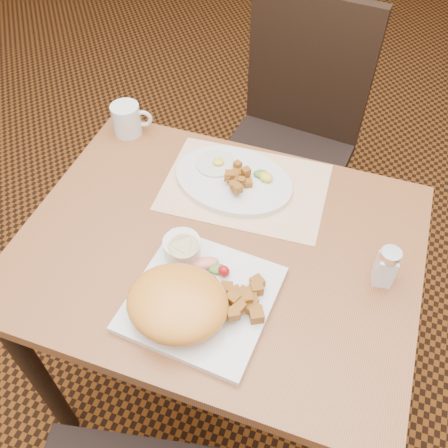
% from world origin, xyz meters
% --- Properties ---
extents(ground, '(8.00, 8.00, 0.00)m').
position_xyz_m(ground, '(0.00, 0.00, 0.00)').
color(ground, black).
rests_on(ground, ground).
extents(table, '(0.90, 0.70, 0.75)m').
position_xyz_m(table, '(0.00, 0.00, 0.64)').
color(table, '#96572E').
rests_on(table, ground).
extents(chair_far, '(0.46, 0.47, 0.97)m').
position_xyz_m(chair_far, '(0.01, 0.71, 0.54)').
color(chair_far, black).
rests_on(chair_far, ground).
extents(placemat, '(0.41, 0.30, 0.00)m').
position_xyz_m(placemat, '(0.00, 0.19, 0.75)').
color(placemat, white).
rests_on(placemat, table).
extents(plate_square, '(0.30, 0.30, 0.02)m').
position_xyz_m(plate_square, '(0.02, -0.15, 0.76)').
color(plate_square, silver).
rests_on(plate_square, table).
extents(plate_oval, '(0.33, 0.27, 0.02)m').
position_xyz_m(plate_oval, '(-0.03, 0.20, 0.76)').
color(plate_oval, silver).
rests_on(plate_oval, placemat).
extents(hollandaise_mound, '(0.20, 0.18, 0.08)m').
position_xyz_m(hollandaise_mound, '(-0.01, -0.20, 0.80)').
color(hollandaise_mound, orange).
rests_on(hollandaise_mound, plate_square).
extents(ramekin, '(0.08, 0.08, 0.04)m').
position_xyz_m(ramekin, '(-0.06, -0.06, 0.79)').
color(ramekin, silver).
rests_on(ramekin, plate_square).
extents(garnish_sq, '(0.09, 0.06, 0.03)m').
position_xyz_m(garnish_sq, '(0.02, -0.08, 0.78)').
color(garnish_sq, '#387223').
rests_on(garnish_sq, plate_square).
extents(fried_egg, '(0.10, 0.10, 0.02)m').
position_xyz_m(fried_egg, '(-0.09, 0.23, 0.77)').
color(fried_egg, white).
rests_on(fried_egg, plate_oval).
extents(garnish_ov, '(0.06, 0.05, 0.02)m').
position_xyz_m(garnish_ov, '(0.04, 0.22, 0.78)').
color(garnish_ov, '#387223').
rests_on(garnish_ov, plate_oval).
extents(salt_shaker, '(0.05, 0.05, 0.10)m').
position_xyz_m(salt_shaker, '(0.36, 0.02, 0.80)').
color(salt_shaker, white).
rests_on(salt_shaker, table).
extents(coffee_mug, '(0.11, 0.08, 0.09)m').
position_xyz_m(coffee_mug, '(-0.37, 0.29, 0.79)').
color(coffee_mug, silver).
rests_on(coffee_mug, table).
extents(home_fries_sq, '(0.11, 0.13, 0.04)m').
position_xyz_m(home_fries_sq, '(0.10, -0.14, 0.78)').
color(home_fries_sq, '#A3601A').
rests_on(home_fries_sq, plate_square).
extents(home_fries_ov, '(0.07, 0.11, 0.04)m').
position_xyz_m(home_fries_ov, '(-0.02, 0.19, 0.78)').
color(home_fries_ov, '#A3601A').
rests_on(home_fries_ov, plate_oval).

